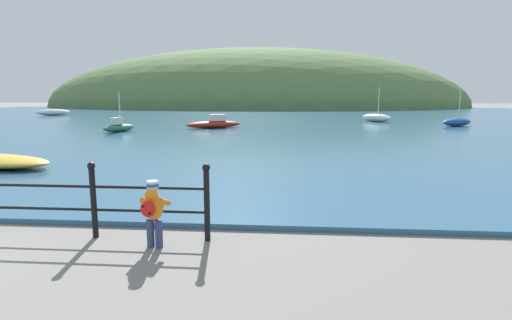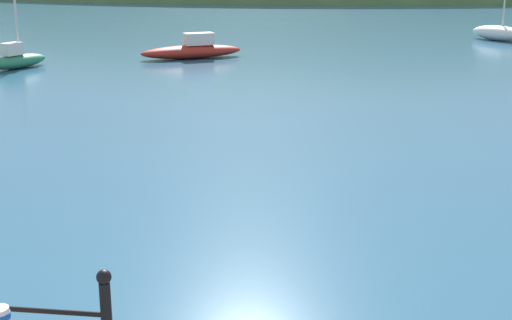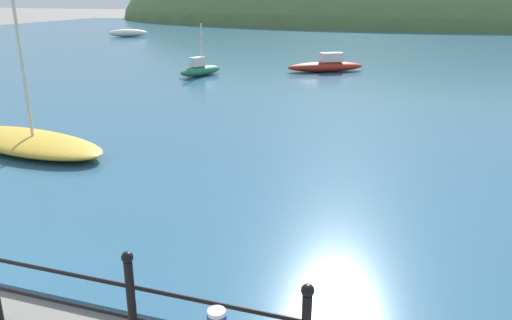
{
  "view_description": "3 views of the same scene",
  "coord_description": "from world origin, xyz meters",
  "px_view_note": "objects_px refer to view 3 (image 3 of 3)",
  "views": [
    {
      "loc": [
        6.44,
        -4.31,
        2.24
      ],
      "look_at": [
        5.7,
        4.72,
        0.74
      ],
      "focal_mm": 28.0,
      "sensor_mm": 36.0,
      "label": 1
    },
    {
      "loc": [
        7.03,
        -3.37,
        3.56
      ],
      "look_at": [
        5.84,
        5.93,
        0.85
      ],
      "focal_mm": 50.0,
      "sensor_mm": 36.0,
      "label": 2
    },
    {
      "loc": [
        5.96,
        -2.18,
        3.59
      ],
      "look_at": [
        3.75,
        4.47,
        1.24
      ],
      "focal_mm": 35.0,
      "sensor_mm": 36.0,
      "label": 3
    }
  ],
  "objects_px": {
    "boat_white_sailboat": "(326,66)",
    "boat_green_fishing": "(27,141)",
    "boat_nearest_quay": "(200,69)",
    "boat_red_dinghy": "(128,33)"
  },
  "relations": [
    {
      "from": "boat_nearest_quay",
      "to": "boat_red_dinghy",
      "type": "xyz_separation_m",
      "value": [
        -14.19,
        16.76,
        0.04
      ]
    },
    {
      "from": "boat_nearest_quay",
      "to": "boat_white_sailboat",
      "type": "bearing_deg",
      "value": 30.31
    },
    {
      "from": "boat_nearest_quay",
      "to": "boat_white_sailboat",
      "type": "relative_size",
      "value": 0.66
    },
    {
      "from": "boat_white_sailboat",
      "to": "boat_green_fishing",
      "type": "bearing_deg",
      "value": -106.93
    },
    {
      "from": "boat_green_fishing",
      "to": "boat_white_sailboat",
      "type": "relative_size",
      "value": 1.5
    },
    {
      "from": "boat_white_sailboat",
      "to": "boat_red_dinghy",
      "type": "relative_size",
      "value": 1.13
    },
    {
      "from": "boat_nearest_quay",
      "to": "boat_white_sailboat",
      "type": "height_order",
      "value": "boat_nearest_quay"
    },
    {
      "from": "boat_red_dinghy",
      "to": "boat_white_sailboat",
      "type": "bearing_deg",
      "value": -35.7
    },
    {
      "from": "boat_nearest_quay",
      "to": "boat_green_fishing",
      "type": "distance_m",
      "value": 11.28
    },
    {
      "from": "boat_white_sailboat",
      "to": "boat_nearest_quay",
      "type": "bearing_deg",
      "value": -149.69
    }
  ]
}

